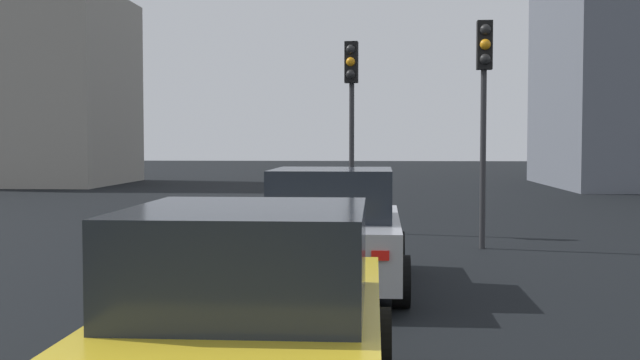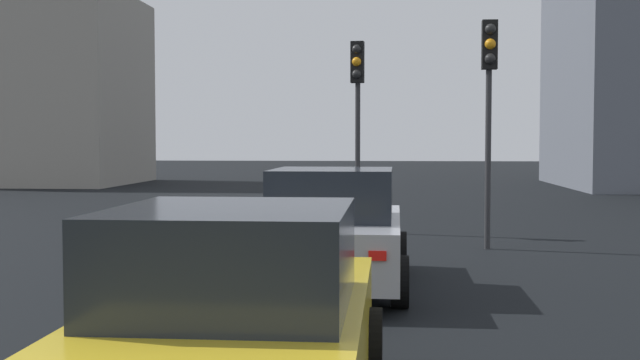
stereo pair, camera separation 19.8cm
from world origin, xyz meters
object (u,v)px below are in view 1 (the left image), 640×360
Objects in this scene: car_yellow_second at (251,329)px; traffic_light_near_left at (351,96)px; traffic_light_near_right at (484,86)px; car_silver_lead at (333,231)px.

car_yellow_second is 12.34m from traffic_light_near_left.
traffic_light_near_right is at bearing 53.17° from traffic_light_near_left.
traffic_light_near_left is 0.99× the size of traffic_light_near_right.
car_silver_lead is at bearing 6.78° from traffic_light_near_left.
car_yellow_second is (-5.58, 0.26, -0.02)m from car_silver_lead.
traffic_light_near_right is (-2.46, -2.54, 0.04)m from traffic_light_near_left.
car_yellow_second is 10.34m from traffic_light_near_right.
car_yellow_second is 0.95× the size of traffic_light_near_right.
traffic_light_near_right reaches higher than traffic_light_near_left.
traffic_light_near_right is (9.68, -2.85, 2.29)m from car_yellow_second.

